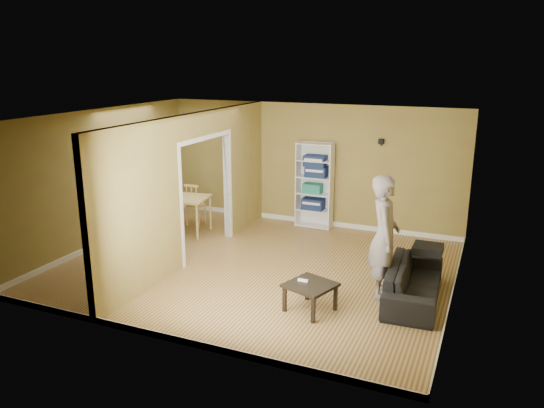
% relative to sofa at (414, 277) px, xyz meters
% --- Properties ---
extents(room_shell, '(6.50, 6.50, 6.50)m').
position_rel_sofa_xyz_m(room_shell, '(-2.70, 0.25, 0.94)').
color(room_shell, tan).
rests_on(room_shell, ground).
extents(partition, '(0.22, 5.50, 2.60)m').
position_rel_sofa_xyz_m(partition, '(-3.90, 0.25, 0.94)').
color(partition, olive).
rests_on(partition, ground).
extents(wall_speaker, '(0.10, 0.10, 0.10)m').
position_rel_sofa_xyz_m(wall_speaker, '(-1.20, 2.94, 1.54)').
color(wall_speaker, black).
rests_on(wall_speaker, room_shell).
extents(sofa, '(1.94, 0.92, 0.72)m').
position_rel_sofa_xyz_m(sofa, '(0.00, 0.00, 0.00)').
color(sofa, black).
rests_on(sofa, ground).
extents(person, '(0.92, 0.79, 2.20)m').
position_rel_sofa_xyz_m(person, '(-0.47, -0.04, 0.74)').
color(person, slate).
rests_on(person, ground).
extents(bookshelf, '(0.77, 0.33, 1.82)m').
position_rel_sofa_xyz_m(bookshelf, '(-2.53, 2.85, 0.55)').
color(bookshelf, white).
rests_on(bookshelf, ground).
extents(paper_box_navy_a, '(0.46, 0.30, 0.23)m').
position_rel_sofa_xyz_m(paper_box_navy_a, '(-2.55, 2.80, 0.14)').
color(paper_box_navy_a, '#1A1E50').
rests_on(paper_box_navy_a, bookshelf).
extents(paper_box_teal, '(0.39, 0.26, 0.20)m').
position_rel_sofa_xyz_m(paper_box_teal, '(-2.57, 2.80, 0.48)').
color(paper_box_teal, teal).
rests_on(paper_box_teal, bookshelf).
extents(paper_box_navy_b, '(0.44, 0.29, 0.23)m').
position_rel_sofa_xyz_m(paper_box_navy_b, '(-2.49, 2.80, 0.85)').
color(paper_box_navy_b, navy).
rests_on(paper_box_navy_b, bookshelf).
extents(paper_box_navy_c, '(0.45, 0.30, 0.23)m').
position_rel_sofa_xyz_m(paper_box_navy_c, '(-2.52, 2.80, 1.08)').
color(paper_box_navy_c, '#192249').
rests_on(paper_box_navy_c, bookshelf).
extents(coffee_table, '(0.62, 0.62, 0.41)m').
position_rel_sofa_xyz_m(coffee_table, '(-1.30, -0.97, -0.01)').
color(coffee_table, black).
rests_on(coffee_table, ground).
extents(game_controller, '(0.15, 0.04, 0.03)m').
position_rel_sofa_xyz_m(game_controller, '(-1.43, -0.93, 0.07)').
color(game_controller, white).
rests_on(game_controller, coffee_table).
extents(dining_table, '(1.21, 0.81, 0.76)m').
position_rel_sofa_xyz_m(dining_table, '(-4.99, 1.37, 0.32)').
color(dining_table, '#D5C073').
rests_on(dining_table, ground).
extents(chair_left, '(0.57, 0.57, 1.04)m').
position_rel_sofa_xyz_m(chair_left, '(-5.77, 1.45, 0.16)').
color(chair_left, tan).
rests_on(chair_left, ground).
extents(chair_near, '(0.54, 0.54, 1.00)m').
position_rel_sofa_xyz_m(chair_near, '(-4.98, 0.79, 0.14)').
color(chair_near, '#D5BC81').
rests_on(chair_near, ground).
extents(chair_far, '(0.45, 0.45, 0.93)m').
position_rel_sofa_xyz_m(chair_far, '(-4.92, 1.92, 0.11)').
color(chair_far, tan).
rests_on(chair_far, ground).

